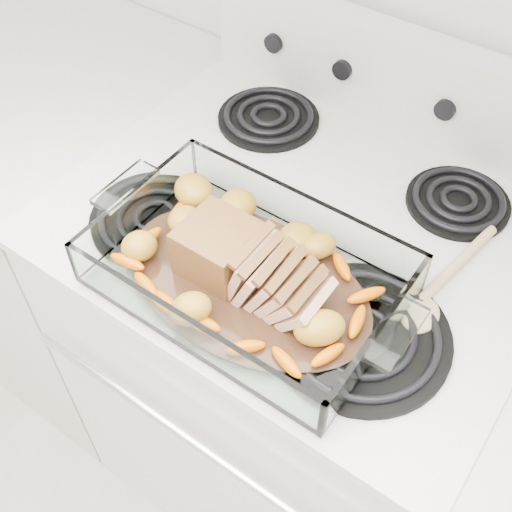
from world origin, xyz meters
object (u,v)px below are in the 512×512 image
Objects in this scene: counter_left at (79,231)px; pork_roast at (240,261)px; baking_dish at (248,277)px; electric_range at (295,358)px.

pork_roast is at bearing -15.46° from counter_left.
pork_roast reaches higher than counter_left.
baking_dish is 0.03m from pork_roast.
counter_left is 0.87m from pork_roast.
baking_dish is at bearing -15.17° from counter_left.
electric_range is at bearing 0.10° from counter_left.
electric_range is 0.52m from baking_dish.
electric_range is at bearing 87.72° from pork_roast.
electric_range is 2.63× the size of baking_dish.
electric_range reaches higher than pork_roast.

